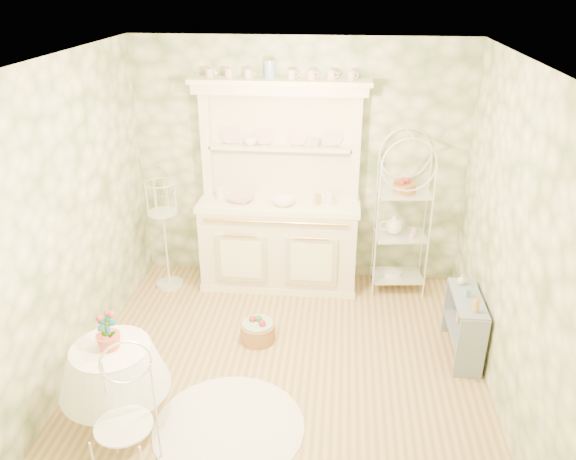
# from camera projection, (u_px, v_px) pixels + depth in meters

# --- Properties ---
(floor) EXTENTS (3.60, 3.60, 0.00)m
(floor) POSITION_uv_depth(u_px,v_px,m) (283.00, 368.00, 5.10)
(floor) COLOR tan
(floor) RESTS_ON ground
(ceiling) EXTENTS (3.60, 3.60, 0.00)m
(ceiling) POSITION_uv_depth(u_px,v_px,m) (281.00, 61.00, 3.97)
(ceiling) COLOR white
(ceiling) RESTS_ON floor
(wall_left) EXTENTS (3.60, 3.60, 0.00)m
(wall_left) POSITION_uv_depth(u_px,v_px,m) (68.00, 224.00, 4.69)
(wall_left) COLOR #F7EAC7
(wall_left) RESTS_ON floor
(wall_right) EXTENTS (3.60, 3.60, 0.00)m
(wall_right) POSITION_uv_depth(u_px,v_px,m) (511.00, 243.00, 4.37)
(wall_right) COLOR #F7EAC7
(wall_right) RESTS_ON floor
(wall_back) EXTENTS (3.60, 3.60, 0.00)m
(wall_back) POSITION_uv_depth(u_px,v_px,m) (300.00, 164.00, 6.16)
(wall_back) COLOR #F7EAC7
(wall_back) RESTS_ON floor
(wall_front) EXTENTS (3.60, 3.60, 0.00)m
(wall_front) POSITION_uv_depth(u_px,v_px,m) (244.00, 380.00, 2.91)
(wall_front) COLOR #F7EAC7
(wall_front) RESTS_ON floor
(kitchen_dresser) EXTENTS (1.87, 0.61, 2.29)m
(kitchen_dresser) POSITION_uv_depth(u_px,v_px,m) (279.00, 190.00, 6.01)
(kitchen_dresser) COLOR white
(kitchen_dresser) RESTS_ON floor
(bakers_rack) EXTENTS (0.64, 0.49, 1.91)m
(bakers_rack) POSITION_uv_depth(u_px,v_px,m) (403.00, 210.00, 6.00)
(bakers_rack) COLOR white
(bakers_rack) RESTS_ON floor
(side_shelf) EXTENTS (0.26, 0.66, 0.56)m
(side_shelf) POSITION_uv_depth(u_px,v_px,m) (463.00, 328.00, 5.18)
(side_shelf) COLOR gray
(side_shelf) RESTS_ON floor
(round_table) EXTENTS (0.75, 0.75, 0.71)m
(round_table) POSITION_uv_depth(u_px,v_px,m) (116.00, 386.00, 4.35)
(round_table) COLOR white
(round_table) RESTS_ON floor
(cafe_chair) EXTENTS (0.47, 0.47, 0.79)m
(cafe_chair) POSITION_uv_depth(u_px,v_px,m) (125.00, 432.00, 3.86)
(cafe_chair) COLOR white
(cafe_chair) RESTS_ON floor
(birdcage_stand) EXTENTS (0.37, 0.37, 1.39)m
(birdcage_stand) POSITION_uv_depth(u_px,v_px,m) (164.00, 230.00, 6.14)
(birdcage_stand) COLOR white
(birdcage_stand) RESTS_ON floor
(floor_basket) EXTENTS (0.38, 0.38, 0.21)m
(floor_basket) POSITION_uv_depth(u_px,v_px,m) (258.00, 331.00, 5.44)
(floor_basket) COLOR #AB7443
(floor_basket) RESTS_ON floor
(lace_rug) EXTENTS (1.44, 1.44, 0.01)m
(lace_rug) POSITION_uv_depth(u_px,v_px,m) (229.00, 427.00, 4.43)
(lace_rug) COLOR white
(lace_rug) RESTS_ON floor
(bowl_floral) EXTENTS (0.33, 0.33, 0.07)m
(bowl_floral) POSITION_uv_depth(u_px,v_px,m) (241.00, 201.00, 6.07)
(bowl_floral) COLOR white
(bowl_floral) RESTS_ON kitchen_dresser
(bowl_white) EXTENTS (0.28, 0.28, 0.08)m
(bowl_white) POSITION_uv_depth(u_px,v_px,m) (284.00, 204.00, 5.99)
(bowl_white) COLOR white
(bowl_white) RESTS_ON kitchen_dresser
(cup_left) EXTENTS (0.15, 0.15, 0.10)m
(cup_left) POSITION_uv_depth(u_px,v_px,m) (250.00, 143.00, 5.99)
(cup_left) COLOR white
(cup_left) RESTS_ON kitchen_dresser
(cup_right) EXTENTS (0.11, 0.11, 0.10)m
(cup_right) POSITION_uv_depth(u_px,v_px,m) (315.00, 145.00, 5.93)
(cup_right) COLOR white
(cup_right) RESTS_ON kitchen_dresser
(potted_geranium) EXTENTS (0.15, 0.11, 0.29)m
(potted_geranium) POSITION_uv_depth(u_px,v_px,m) (108.00, 335.00, 4.12)
(potted_geranium) COLOR #3F7238
(potted_geranium) RESTS_ON round_table
(bottle_amber) EXTENTS (0.08, 0.08, 0.16)m
(bottle_amber) POSITION_uv_depth(u_px,v_px,m) (476.00, 305.00, 4.79)
(bottle_amber) COLOR #B58B46
(bottle_amber) RESTS_ON side_shelf
(bottle_blue) EXTENTS (0.06, 0.06, 0.10)m
(bottle_blue) POSITION_uv_depth(u_px,v_px,m) (467.00, 293.00, 5.04)
(bottle_blue) COLOR #76A2C1
(bottle_blue) RESTS_ON side_shelf
(bottle_glass) EXTENTS (0.10, 0.10, 0.10)m
(bottle_glass) POSITION_uv_depth(u_px,v_px,m) (461.00, 281.00, 5.24)
(bottle_glass) COLOR silver
(bottle_glass) RESTS_ON side_shelf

